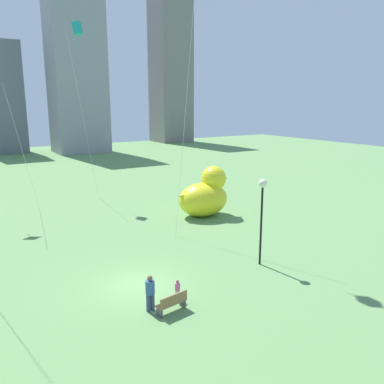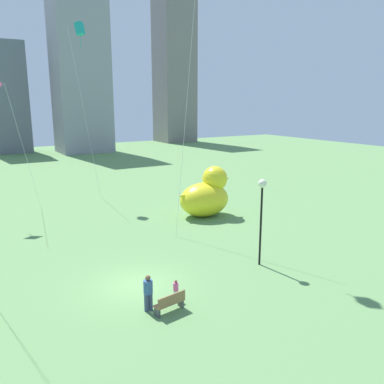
% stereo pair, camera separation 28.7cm
% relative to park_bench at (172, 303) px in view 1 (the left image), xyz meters
% --- Properties ---
extents(ground_plane, '(140.00, 140.00, 0.00)m').
position_rel_park_bench_xyz_m(ground_plane, '(-0.21, 3.28, -0.47)').
color(ground_plane, '#618E52').
extents(park_bench, '(1.52, 0.68, 0.90)m').
position_rel_park_bench_xyz_m(park_bench, '(0.00, 0.00, 0.00)').
color(park_bench, olive).
rests_on(park_bench, ground).
extents(person_adult, '(0.41, 0.41, 1.69)m').
position_rel_park_bench_xyz_m(person_adult, '(-0.77, 0.63, 0.47)').
color(person_adult, '#38476B').
rests_on(person_adult, ground).
extents(person_child, '(0.25, 0.25, 1.02)m').
position_rel_park_bench_xyz_m(person_child, '(0.75, 0.85, 0.09)').
color(person_child, silver).
rests_on(person_child, ground).
extents(giant_inflatable_duck, '(4.88, 3.13, 4.04)m').
position_rel_park_bench_xyz_m(giant_inflatable_duck, '(9.79, 12.22, 1.25)').
color(giant_inflatable_duck, yellow).
rests_on(giant_inflatable_duck, ground).
extents(lamppost, '(0.48, 0.48, 5.00)m').
position_rel_park_bench_xyz_m(lamppost, '(6.91, 2.11, 3.37)').
color(lamppost, black).
rests_on(lamppost, ground).
extents(kite_teal, '(2.07, 1.85, 16.29)m').
position_rel_park_bench_xyz_m(kite_teal, '(3.77, 24.39, 15.08)').
color(kite_teal, silver).
rests_on(kite_teal, ground).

